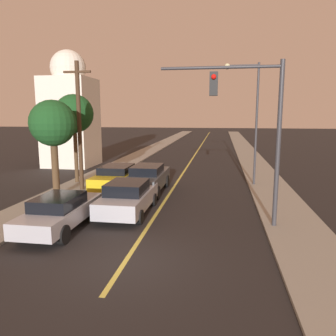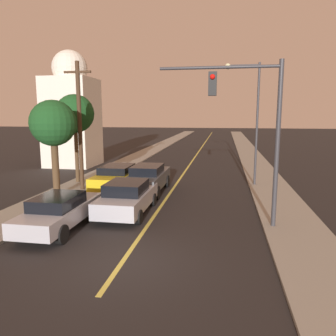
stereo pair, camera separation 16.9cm
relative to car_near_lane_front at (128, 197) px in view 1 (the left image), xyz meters
name	(u,v)px [view 1 (the left image)]	position (x,y,z in m)	size (l,w,h in m)	color
ground_plane	(125,263)	(1.30, -4.94, -0.77)	(200.00, 200.00, 0.00)	black
road_surface	(200,147)	(1.30, 31.06, -0.77)	(9.27, 80.00, 0.01)	black
sidewalk_left	(158,146)	(-4.59, 31.06, -0.71)	(2.50, 80.00, 0.12)	gray
sidewalk_right	(243,147)	(7.18, 31.06, -0.71)	(2.50, 80.00, 0.12)	gray
car_near_lane_front	(128,197)	(0.00, 0.00, 0.00)	(1.99, 4.57, 1.52)	#A5A8B2
car_near_lane_second	(148,178)	(0.00, 4.12, 0.09)	(1.92, 5.00, 1.63)	#474C51
car_outer_lane_front	(61,211)	(-2.04, -2.49, -0.03)	(1.84, 4.67, 1.41)	#A5A8B2
car_outer_lane_second	(118,176)	(-2.04, 4.77, 0.00)	(2.05, 5.12, 1.47)	gold
traffic_signal_mast	(252,116)	(5.30, -0.98, 3.68)	(4.69, 0.42, 6.43)	#333338
streetlamp_right	(249,108)	(5.79, 6.92, 4.15)	(2.13, 0.36, 7.49)	#333338
utility_pole_left	(79,124)	(-3.94, 3.81, 3.18)	(1.60, 0.24, 7.36)	#422D1E
tree_left_near	(53,124)	(-4.62, 2.04, 3.23)	(2.43, 2.43, 5.16)	#4C3823
tree_left_far	(74,114)	(-5.15, 5.79, 3.75)	(2.46, 2.46, 5.67)	#4C3823
domed_building_left	(70,113)	(-8.84, 12.97, 3.84)	(4.01, 4.01, 9.90)	silver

